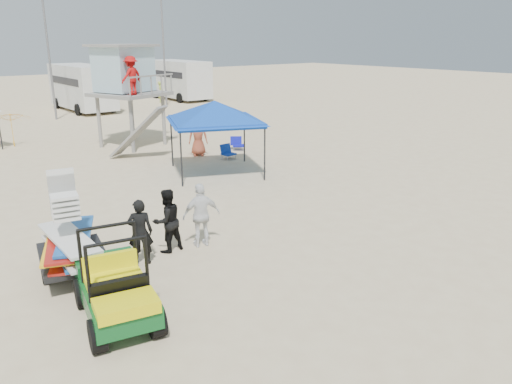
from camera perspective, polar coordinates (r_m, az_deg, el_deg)
ground at (r=11.15m, az=7.83°, el=-10.48°), size 140.00×140.00×0.00m
utility_cart at (r=9.75m, az=-15.84°, el=-9.85°), size 1.62×2.52×1.77m
surf_trailer at (r=11.75m, az=-20.44°, el=-5.22°), size 1.77×2.67×2.18m
man_left at (r=12.02m, az=-13.09°, el=-4.47°), size 0.70×0.62×1.60m
man_mid at (r=12.58m, az=-10.13°, el=-3.25°), size 0.84×0.68×1.62m
man_right at (r=12.77m, az=-6.26°, el=-2.64°), size 1.05×0.65×1.67m
lifeguard_tower at (r=25.20m, az=-14.69°, el=13.03°), size 3.78×3.78×4.74m
canopy_blue at (r=19.41m, az=-4.74°, el=9.94°), size 4.28×4.28×3.25m
umbrella_b at (r=27.25m, az=-26.04°, el=6.41°), size 2.39×2.41×1.68m
beach_chair_b at (r=22.21m, az=-3.31°, el=4.64°), size 0.57×0.61×0.64m
beach_chair_c at (r=23.95m, az=-2.18°, el=5.58°), size 0.73×0.83×0.64m
rv_mid_right at (r=39.14m, az=-19.26°, el=11.42°), size 2.64×7.00×3.25m
rv_far_right at (r=44.32m, az=-8.77°, el=12.74°), size 2.64×6.60×3.25m
light_pole_left at (r=35.23m, az=-22.57°, el=14.13°), size 0.14×0.14×8.00m
light_pole_right at (r=40.13m, az=-10.49°, el=15.35°), size 0.14×0.14×8.00m
distant_beachgoers at (r=28.37m, az=-24.24°, el=7.01°), size 20.91×19.19×1.74m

